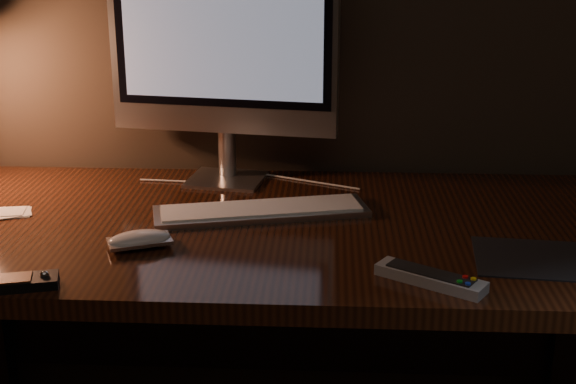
{
  "coord_description": "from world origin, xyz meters",
  "views": [
    {
      "loc": [
        0.13,
        0.3,
        1.34
      ],
      "look_at": [
        0.06,
        1.73,
        0.86
      ],
      "focal_mm": 50.0,
      "sensor_mm": 36.0,
      "label": 1
    }
  ],
  "objects_px": {
    "mouse": "(140,242)",
    "tv_remote": "(430,278)",
    "keyboard": "(261,210)",
    "monitor": "(222,43)",
    "desk": "(266,266)",
    "media_remote": "(14,283)"
  },
  "relations": [
    {
      "from": "media_remote",
      "to": "monitor",
      "type": "bearing_deg",
      "value": 49.68
    },
    {
      "from": "mouse",
      "to": "media_remote",
      "type": "relative_size",
      "value": 0.78
    },
    {
      "from": "desk",
      "to": "monitor",
      "type": "xyz_separation_m",
      "value": [
        -0.11,
        0.21,
        0.46
      ]
    },
    {
      "from": "mouse",
      "to": "media_remote",
      "type": "xyz_separation_m",
      "value": [
        -0.17,
        -0.19,
        -0.0
      ]
    },
    {
      "from": "monitor",
      "to": "tv_remote",
      "type": "bearing_deg",
      "value": -43.92
    },
    {
      "from": "desk",
      "to": "keyboard",
      "type": "xyz_separation_m",
      "value": [
        -0.01,
        -0.02,
        0.14
      ]
    },
    {
      "from": "keyboard",
      "to": "media_remote",
      "type": "height_order",
      "value": "media_remote"
    },
    {
      "from": "keyboard",
      "to": "tv_remote",
      "type": "height_order",
      "value": "tv_remote"
    },
    {
      "from": "keyboard",
      "to": "mouse",
      "type": "distance_m",
      "value": 0.29
    },
    {
      "from": "desk",
      "to": "media_remote",
      "type": "relative_size",
      "value": 10.39
    },
    {
      "from": "mouse",
      "to": "tv_remote",
      "type": "bearing_deg",
      "value": -36.59
    },
    {
      "from": "keyboard",
      "to": "mouse",
      "type": "height_order",
      "value": "mouse"
    },
    {
      "from": "desk",
      "to": "keyboard",
      "type": "distance_m",
      "value": 0.14
    },
    {
      "from": "monitor",
      "to": "mouse",
      "type": "height_order",
      "value": "monitor"
    },
    {
      "from": "desk",
      "to": "monitor",
      "type": "relative_size",
      "value": 2.84
    },
    {
      "from": "keyboard",
      "to": "tv_remote",
      "type": "bearing_deg",
      "value": -59.56
    },
    {
      "from": "desk",
      "to": "monitor",
      "type": "distance_m",
      "value": 0.52
    },
    {
      "from": "keyboard",
      "to": "mouse",
      "type": "relative_size",
      "value": 3.8
    },
    {
      "from": "mouse",
      "to": "media_remote",
      "type": "height_order",
      "value": "media_remote"
    },
    {
      "from": "monitor",
      "to": "mouse",
      "type": "relative_size",
      "value": 4.7
    },
    {
      "from": "keyboard",
      "to": "tv_remote",
      "type": "relative_size",
      "value": 2.39
    },
    {
      "from": "desk",
      "to": "tv_remote",
      "type": "xyz_separation_m",
      "value": [
        0.31,
        -0.35,
        0.14
      ]
    }
  ]
}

